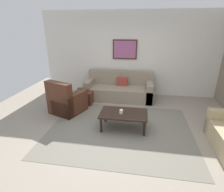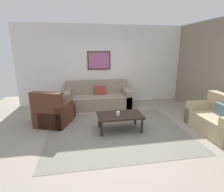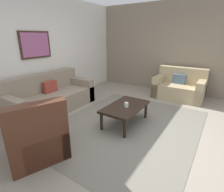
# 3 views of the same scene
# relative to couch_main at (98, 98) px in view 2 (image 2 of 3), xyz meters

# --- Properties ---
(ground_plane) EXTENTS (8.00, 8.00, 0.00)m
(ground_plane) POSITION_rel_couch_main_xyz_m (0.28, -2.08, -0.29)
(ground_plane) COLOR gray
(rear_partition) EXTENTS (6.00, 0.12, 2.80)m
(rear_partition) POSITION_rel_couch_main_xyz_m (0.28, 0.52, 1.11)
(rear_partition) COLOR silver
(rear_partition) RESTS_ON ground_plane
(area_rug) EXTENTS (3.33, 2.71, 0.01)m
(area_rug) POSITION_rel_couch_main_xyz_m (0.28, -2.08, -0.29)
(area_rug) COLOR slate
(area_rug) RESTS_ON ground_plane
(couch_main) EXTENTS (2.19, 0.95, 0.88)m
(couch_main) POSITION_rel_couch_main_xyz_m (0.00, 0.00, 0.00)
(couch_main) COLOR gray
(couch_main) RESTS_ON ground_plane
(couch_loveseat) EXTENTS (0.87, 1.39, 0.88)m
(couch_loveseat) POSITION_rel_couch_main_xyz_m (2.73, -2.54, 0.01)
(couch_loveseat) COLOR tan
(couch_loveseat) RESTS_ON ground_plane
(armchair_leather) EXTENTS (1.04, 1.04, 0.95)m
(armchair_leather) POSITION_rel_couch_main_xyz_m (-1.33, -1.41, 0.01)
(armchair_leather) COLOR #4C2819
(armchair_leather) RESTS_ON ground_plane
(ottoman) EXTENTS (0.56, 0.56, 0.40)m
(ottoman) POSITION_rel_couch_main_xyz_m (-1.03, -0.64, -0.09)
(ottoman) COLOR #4C2819
(ottoman) RESTS_ON ground_plane
(coffee_table) EXTENTS (1.10, 0.64, 0.41)m
(coffee_table) POSITION_rel_couch_main_xyz_m (0.35, -2.00, 0.06)
(coffee_table) COLOR black
(coffee_table) RESTS_ON ground_plane
(cup) EXTENTS (0.08, 0.08, 0.09)m
(cup) POSITION_rel_couch_main_xyz_m (0.30, -2.05, 0.16)
(cup) COLOR white
(cup) RESTS_ON coffee_table
(framed_artwork) EXTENTS (0.82, 0.04, 0.64)m
(framed_artwork) POSITION_rel_couch_main_xyz_m (0.12, 0.43, 1.27)
(framed_artwork) COLOR #382316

